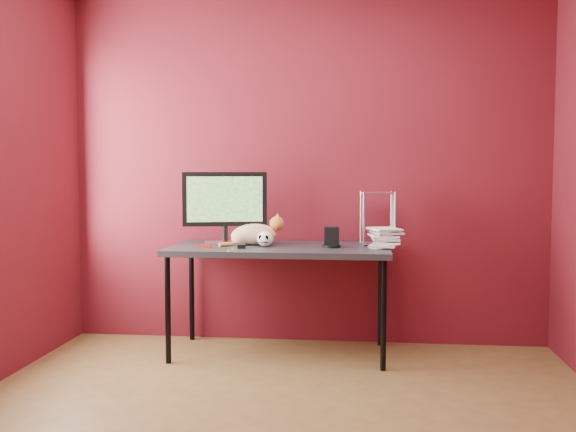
# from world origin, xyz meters

# --- Properties ---
(room) EXTENTS (3.52, 3.52, 2.61)m
(room) POSITION_xyz_m (0.00, 0.00, 1.45)
(room) COLOR brown
(room) RESTS_ON ground
(desk) EXTENTS (1.50, 0.70, 0.75)m
(desk) POSITION_xyz_m (-0.15, 1.37, 0.70)
(desk) COLOR black
(desk) RESTS_ON ground
(monitor) EXTENTS (0.58, 0.25, 0.51)m
(monitor) POSITION_xyz_m (-0.54, 1.42, 1.03)
(monitor) COLOR #BCBBC1
(monitor) RESTS_ON desk
(cat) EXTENTS (0.43, 0.28, 0.22)m
(cat) POSITION_xyz_m (-0.33, 1.44, 0.83)
(cat) COLOR #C17C29
(cat) RESTS_ON desk
(skull_mug) EXTENTS (0.11, 0.11, 0.11)m
(skull_mug) POSITION_xyz_m (-0.24, 1.33, 0.81)
(skull_mug) COLOR silver
(skull_mug) RESTS_ON desk
(speaker) EXTENTS (0.12, 0.12, 0.14)m
(speaker) POSITION_xyz_m (0.21, 1.34, 0.81)
(speaker) COLOR black
(speaker) RESTS_ON desk
(book_stack) EXTENTS (0.25, 0.29, 1.45)m
(book_stack) POSITION_xyz_m (0.48, 1.40, 1.47)
(book_stack) COLOR beige
(book_stack) RESTS_ON desk
(wire_rack) EXTENTS (0.23, 0.20, 0.37)m
(wire_rack) POSITION_xyz_m (0.52, 1.54, 0.94)
(wire_rack) COLOR #BCBBC1
(wire_rack) RESTS_ON desk
(pocket_knife) EXTENTS (0.09, 0.03, 0.02)m
(pocket_knife) POSITION_xyz_m (-0.63, 1.23, 0.76)
(pocket_knife) COLOR #A4200C
(pocket_knife) RESTS_ON desk
(black_gadget) EXTENTS (0.06, 0.04, 0.03)m
(black_gadget) POSITION_xyz_m (-0.38, 1.21, 0.76)
(black_gadget) COLOR black
(black_gadget) RESTS_ON desk
(washer) EXTENTS (0.04, 0.04, 0.00)m
(washer) POSITION_xyz_m (-0.43, 1.08, 0.75)
(washer) COLOR #BCBBC1
(washer) RESTS_ON desk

